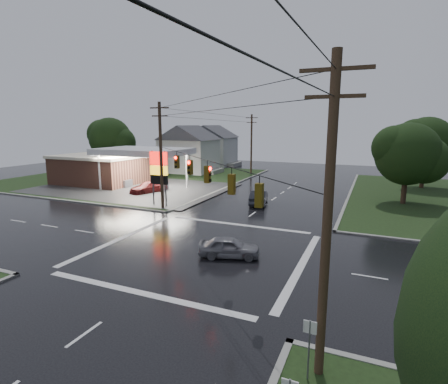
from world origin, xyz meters
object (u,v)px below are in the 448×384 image
at_px(gas_station, 108,167).
at_px(car_pump, 148,187).
at_px(house_far, 212,145).
at_px(car_north, 259,197).
at_px(car_crossing, 229,247).
at_px(utility_pole_nw, 161,154).
at_px(house_near, 189,148).
at_px(tree_ne_far, 427,144).
at_px(utility_pole_n, 251,143).
at_px(utility_pole_se, 327,219).
at_px(tree_nw_behind, 111,139).
at_px(tree_ne_near, 409,154).
at_px(pylon_sign, 159,169).

xyz_separation_m(gas_station, car_pump, (9.66, -3.57, -1.80)).
height_order(house_far, car_north, house_far).
distance_m(car_north, car_crossing, 16.22).
distance_m(utility_pole_nw, house_near, 28.90).
distance_m(tree_ne_far, car_crossing, 37.89).
bearing_deg(tree_ne_far, utility_pole_n, 171.45).
relative_size(utility_pole_n, car_pump, 2.05).
distance_m(utility_pole_nw, utility_pole_se, 26.87).
bearing_deg(tree_nw_behind, gas_station, -51.58).
height_order(house_near, house_far, same).
xyz_separation_m(house_far, tree_ne_near, (36.09, -26.01, 1.16)).
relative_size(house_far, car_crossing, 2.70).
bearing_deg(utility_pole_se, car_crossing, 128.54).
bearing_deg(house_far, tree_ne_near, -35.77).
distance_m(gas_station, pylon_sign, 17.81).
distance_m(gas_station, car_pump, 10.46).
xyz_separation_m(house_far, car_pump, (5.93, -31.87, -3.66)).
bearing_deg(gas_station, house_far, 82.50).
xyz_separation_m(utility_pole_nw, car_crossing, (11.77, -9.92, -5.02)).
relative_size(gas_station, tree_ne_far, 2.67).
height_order(utility_pole_se, tree_ne_near, utility_pole_se).
relative_size(pylon_sign, tree_ne_near, 0.67).
height_order(utility_pole_se, utility_pole_n, utility_pole_se).
height_order(tree_ne_near, tree_ne_far, tree_ne_far).
bearing_deg(house_far, tree_nw_behind, -123.44).
xyz_separation_m(utility_pole_nw, house_near, (-11.45, 26.50, -1.32)).
xyz_separation_m(pylon_sign, house_near, (-10.45, 25.50, 0.39)).
relative_size(house_far, tree_ne_near, 1.23).
height_order(utility_pole_n, tree_ne_far, utility_pole_n).
relative_size(gas_station, utility_pole_n, 2.50).
height_order(utility_pole_nw, utility_pole_se, same).
distance_m(house_near, house_far, 12.04).
xyz_separation_m(utility_pole_nw, tree_ne_far, (26.65, 24.49, 0.46)).
bearing_deg(utility_pole_nw, car_pump, 134.52).
bearing_deg(utility_pole_n, car_pump, -106.59).
distance_m(gas_station, tree_ne_near, 40.00).
bearing_deg(tree_nw_behind, house_far, 56.56).
distance_m(gas_station, house_near, 17.07).
distance_m(utility_pole_nw, house_far, 40.48).
bearing_deg(house_far, gas_station, -97.50).
distance_m(utility_pole_se, tree_ne_near, 31.83).
relative_size(house_far, car_pump, 2.16).
relative_size(utility_pole_nw, tree_ne_far, 1.12).
xyz_separation_m(house_near, tree_ne_far, (38.10, -2.01, 1.77)).
distance_m(car_crossing, car_pump, 24.65).
xyz_separation_m(tree_nw_behind, car_north, (33.04, -14.49, -5.39)).
relative_size(gas_station, tree_nw_behind, 2.62).
distance_m(tree_ne_far, car_pump, 38.06).
height_order(house_near, car_pump, house_near).
distance_m(tree_nw_behind, car_north, 36.48).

